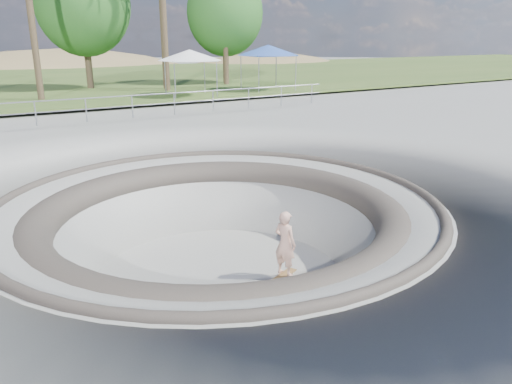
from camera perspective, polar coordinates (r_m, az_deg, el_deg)
ground at (r=11.56m, az=-4.43°, el=-1.13°), size 180.00×180.00×0.00m
skate_bowl at (r=12.26m, az=-4.23°, el=-9.26°), size 14.00×14.00×4.10m
grass_strip at (r=44.19m, az=-25.60°, el=11.24°), size 180.00×36.00×0.12m
distant_hills at (r=68.35m, az=-24.06°, el=6.87°), size 103.20×45.00×28.60m
safety_railing at (r=22.53m, az=-18.84°, el=8.88°), size 25.00×0.06×1.03m
skateboard at (r=12.18m, az=3.28°, el=-9.45°), size 0.83×0.53×0.08m
skater at (r=11.84m, az=3.34°, el=-5.90°), size 0.54×0.68×1.61m
canopy_white at (r=30.49m, az=-7.59°, el=15.23°), size 5.19×5.19×2.66m
canopy_blue at (r=33.72m, az=1.38°, el=15.88°), size 5.66×5.66×2.87m
bushy_tree_mid at (r=36.52m, az=-19.19°, el=19.64°), size 6.16×5.60×8.89m
bushy_tree_right at (r=39.23m, az=-3.57°, el=19.73°), size 5.74×5.22×8.28m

